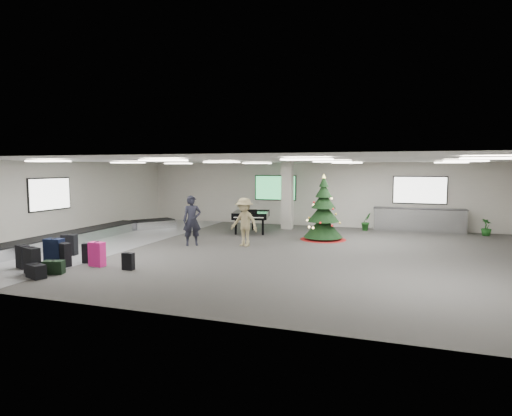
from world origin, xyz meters
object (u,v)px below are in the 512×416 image
(christmas_tree, at_px, (323,217))
(potted_plant_left, at_px, (366,222))
(service_counter, at_px, (419,220))
(baggage_carousel, at_px, (91,234))
(grand_piano, at_px, (251,215))
(traveler_a, at_px, (192,221))
(traveler_b, at_px, (244,222))
(pink_suitcase, at_px, (97,254))
(potted_plant_right, at_px, (486,227))

(christmas_tree, relative_size, potted_plant_left, 3.20)
(service_counter, relative_size, potted_plant_left, 4.81)
(baggage_carousel, height_order, potted_plant_left, potted_plant_left)
(grand_piano, relative_size, potted_plant_left, 2.67)
(baggage_carousel, height_order, grand_piano, grand_piano)
(traveler_a, bearing_deg, traveler_b, -19.04)
(pink_suitcase, relative_size, christmas_tree, 0.28)
(baggage_carousel, distance_m, traveler_b, 6.56)
(pink_suitcase, height_order, potted_plant_left, potted_plant_left)
(grand_piano, relative_size, potted_plant_right, 3.04)
(pink_suitcase, relative_size, potted_plant_left, 0.89)
(service_counter, height_order, pink_suitcase, service_counter)
(baggage_carousel, distance_m, potted_plant_left, 12.23)
(pink_suitcase, distance_m, grand_piano, 8.05)
(service_counter, xyz_separation_m, christmas_tree, (-3.80, -3.64, 0.38))
(christmas_tree, height_order, potted_plant_right, christmas_tree)
(grand_piano, xyz_separation_m, traveler_a, (-1.04, -3.72, 0.14))
(baggage_carousel, bearing_deg, traveler_b, 5.86)
(service_counter, distance_m, christmas_tree, 5.28)
(traveler_a, bearing_deg, pink_suitcase, -139.03)
(baggage_carousel, relative_size, christmas_tree, 3.60)
(traveler_a, bearing_deg, potted_plant_left, 11.84)
(service_counter, height_order, potted_plant_right, service_counter)
(grand_piano, bearing_deg, traveler_a, -118.42)
(pink_suitcase, relative_size, grand_piano, 0.33)
(grand_piano, xyz_separation_m, potted_plant_right, (9.95, 2.45, -0.43))
(christmas_tree, bearing_deg, baggage_carousel, -161.13)
(traveler_b, xyz_separation_m, potted_plant_right, (9.07, 5.67, -0.54))
(traveler_b, bearing_deg, baggage_carousel, -158.15)
(christmas_tree, height_order, potted_plant_left, christmas_tree)
(service_counter, relative_size, potted_plant_right, 5.47)
(grand_piano, height_order, potted_plant_right, grand_piano)
(pink_suitcase, bearing_deg, service_counter, 52.97)
(traveler_b, bearing_deg, traveler_a, -149.25)
(traveler_b, height_order, potted_plant_right, traveler_b)
(traveler_b, relative_size, potted_plant_left, 2.16)
(baggage_carousel, xyz_separation_m, traveler_b, (6.49, 0.67, 0.70))
(baggage_carousel, relative_size, traveler_a, 5.13)
(pink_suitcase, bearing_deg, christmas_tree, 55.77)
(christmas_tree, xyz_separation_m, traveler_b, (-2.55, -2.42, -0.01))
(baggage_carousel, bearing_deg, potted_plant_left, 30.68)
(pink_suitcase, height_order, christmas_tree, christmas_tree)
(christmas_tree, relative_size, grand_piano, 1.20)
(traveler_b, bearing_deg, potted_plant_left, 70.15)
(potted_plant_left, bearing_deg, service_counter, 12.05)
(baggage_carousel, xyz_separation_m, potted_plant_right, (15.56, 6.33, 0.16))
(christmas_tree, bearing_deg, potted_plant_left, 64.94)
(christmas_tree, distance_m, grand_piano, 3.52)
(grand_piano, height_order, traveler_a, traveler_a)
(grand_piano, xyz_separation_m, traveler_b, (0.87, -3.22, 0.11))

